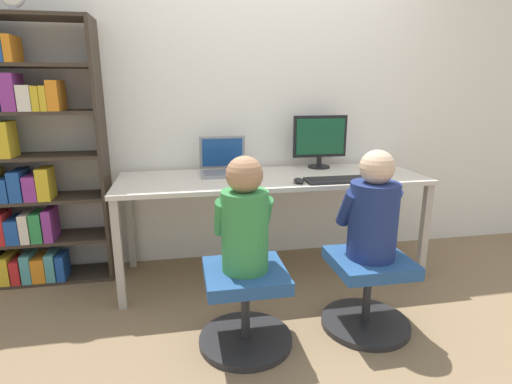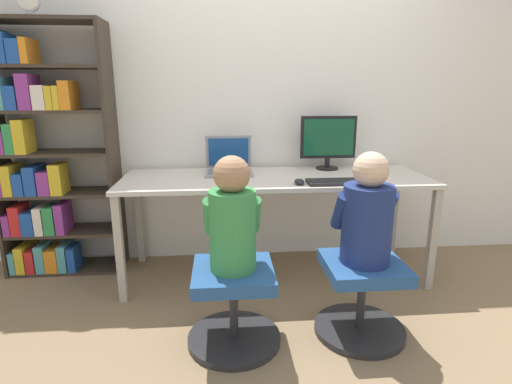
{
  "view_description": "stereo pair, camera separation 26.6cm",
  "coord_description": "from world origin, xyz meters",
  "px_view_note": "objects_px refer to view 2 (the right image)",
  "views": [
    {
      "loc": [
        -0.64,
        -2.39,
        1.38
      ],
      "look_at": [
        -0.16,
        0.14,
        0.7
      ],
      "focal_mm": 28.0,
      "sensor_mm": 36.0,
      "label": 1
    },
    {
      "loc": [
        -0.38,
        -2.42,
        1.38
      ],
      "look_at": [
        -0.16,
        0.14,
        0.7
      ],
      "focal_mm": 28.0,
      "sensor_mm": 36.0,
      "label": 2
    }
  ],
  "objects_px": {
    "office_chair_left": "(362,295)",
    "bookshelf": "(42,159)",
    "keyboard": "(340,182)",
    "person_at_laptop": "(232,219)",
    "desktop_monitor": "(328,142)",
    "person_at_monitor": "(367,215)",
    "office_chair_right": "(234,303)",
    "desk_clock": "(28,0)",
    "laptop": "(229,166)"
  },
  "relations": [
    {
      "from": "office_chair_left",
      "to": "bookshelf",
      "type": "height_order",
      "value": "bookshelf"
    },
    {
      "from": "keyboard",
      "to": "person_at_laptop",
      "type": "xyz_separation_m",
      "value": [
        -0.74,
        -0.57,
        -0.05
      ]
    },
    {
      "from": "desktop_monitor",
      "to": "person_at_monitor",
      "type": "relative_size",
      "value": 0.71
    },
    {
      "from": "keyboard",
      "to": "office_chair_right",
      "type": "bearing_deg",
      "value": -142.07
    },
    {
      "from": "desktop_monitor",
      "to": "office_chair_left",
      "type": "distance_m",
      "value": 1.27
    },
    {
      "from": "desktop_monitor",
      "to": "office_chair_right",
      "type": "height_order",
      "value": "desktop_monitor"
    },
    {
      "from": "keyboard",
      "to": "desk_clock",
      "type": "relative_size",
      "value": 2.59
    },
    {
      "from": "person_at_laptop",
      "to": "bookshelf",
      "type": "distance_m",
      "value": 1.7
    },
    {
      "from": "keyboard",
      "to": "person_at_laptop",
      "type": "distance_m",
      "value": 0.94
    },
    {
      "from": "keyboard",
      "to": "person_at_monitor",
      "type": "bearing_deg",
      "value": -91.15
    },
    {
      "from": "person_at_monitor",
      "to": "desk_clock",
      "type": "distance_m",
      "value": 2.51
    },
    {
      "from": "keyboard",
      "to": "office_chair_left",
      "type": "relative_size",
      "value": 0.86
    },
    {
      "from": "desktop_monitor",
      "to": "laptop",
      "type": "xyz_separation_m",
      "value": [
        -0.77,
        -0.09,
        -0.16
      ]
    },
    {
      "from": "person_at_monitor",
      "to": "desk_clock",
      "type": "relative_size",
      "value": 3.54
    },
    {
      "from": "keyboard",
      "to": "laptop",
      "type": "bearing_deg",
      "value": 151.34
    },
    {
      "from": "desktop_monitor",
      "to": "bookshelf",
      "type": "height_order",
      "value": "bookshelf"
    },
    {
      "from": "person_at_laptop",
      "to": "bookshelf",
      "type": "relative_size",
      "value": 0.33
    },
    {
      "from": "office_chair_right",
      "to": "person_at_monitor",
      "type": "distance_m",
      "value": 0.87
    },
    {
      "from": "keyboard",
      "to": "bookshelf",
      "type": "relative_size",
      "value": 0.24
    },
    {
      "from": "person_at_monitor",
      "to": "desktop_monitor",
      "type": "bearing_deg",
      "value": 87.39
    },
    {
      "from": "office_chair_left",
      "to": "desk_clock",
      "type": "xyz_separation_m",
      "value": [
        -2.0,
        0.93,
        1.69
      ]
    },
    {
      "from": "office_chair_left",
      "to": "person_at_laptop",
      "type": "distance_m",
      "value": 0.87
    },
    {
      "from": "laptop",
      "to": "person_at_laptop",
      "type": "xyz_separation_m",
      "value": [
        -0.0,
        -0.97,
        -0.09
      ]
    },
    {
      "from": "keyboard",
      "to": "office_chair_right",
      "type": "relative_size",
      "value": 0.86
    },
    {
      "from": "desktop_monitor",
      "to": "person_at_monitor",
      "type": "xyz_separation_m",
      "value": [
        -0.05,
        -1.03,
        -0.26
      ]
    },
    {
      "from": "desktop_monitor",
      "to": "desk_clock",
      "type": "relative_size",
      "value": 2.51
    },
    {
      "from": "desktop_monitor",
      "to": "desk_clock",
      "type": "height_order",
      "value": "desk_clock"
    },
    {
      "from": "office_chair_left",
      "to": "desk_clock",
      "type": "distance_m",
      "value": 2.78
    },
    {
      "from": "office_chair_right",
      "to": "person_at_monitor",
      "type": "bearing_deg",
      "value": 2.36
    },
    {
      "from": "desktop_monitor",
      "to": "office_chair_right",
      "type": "bearing_deg",
      "value": -126.08
    },
    {
      "from": "desktop_monitor",
      "to": "laptop",
      "type": "bearing_deg",
      "value": -173.64
    },
    {
      "from": "office_chair_left",
      "to": "bookshelf",
      "type": "distance_m",
      "value": 2.39
    },
    {
      "from": "office_chair_right",
      "to": "person_at_laptop",
      "type": "bearing_deg",
      "value": 90.0
    },
    {
      "from": "desktop_monitor",
      "to": "office_chair_right",
      "type": "relative_size",
      "value": 0.84
    },
    {
      "from": "office_chair_right",
      "to": "bookshelf",
      "type": "height_order",
      "value": "bookshelf"
    },
    {
      "from": "desktop_monitor",
      "to": "keyboard",
      "type": "xyz_separation_m",
      "value": [
        -0.04,
        -0.49,
        -0.2
      ]
    },
    {
      "from": "office_chair_left",
      "to": "desk_clock",
      "type": "relative_size",
      "value": 2.99
    },
    {
      "from": "desktop_monitor",
      "to": "keyboard",
      "type": "bearing_deg",
      "value": -94.24
    },
    {
      "from": "bookshelf",
      "to": "desk_clock",
      "type": "height_order",
      "value": "desk_clock"
    },
    {
      "from": "laptop",
      "to": "keyboard",
      "type": "distance_m",
      "value": 0.84
    },
    {
      "from": "laptop",
      "to": "keyboard",
      "type": "relative_size",
      "value": 0.77
    },
    {
      "from": "laptop",
      "to": "person_at_laptop",
      "type": "height_order",
      "value": "person_at_laptop"
    },
    {
      "from": "desktop_monitor",
      "to": "bookshelf",
      "type": "xyz_separation_m",
      "value": [
        -2.13,
        -0.04,
        -0.1
      ]
    },
    {
      "from": "office_chair_right",
      "to": "office_chair_left",
      "type": "bearing_deg",
      "value": 2.03
    },
    {
      "from": "laptop",
      "to": "keyboard",
      "type": "bearing_deg",
      "value": -28.66
    },
    {
      "from": "person_at_monitor",
      "to": "bookshelf",
      "type": "xyz_separation_m",
      "value": [
        -2.08,
        1.0,
        0.16
      ]
    },
    {
      "from": "keyboard",
      "to": "office_chair_right",
      "type": "height_order",
      "value": "keyboard"
    },
    {
      "from": "laptop",
      "to": "desk_clock",
      "type": "distance_m",
      "value": 1.69
    },
    {
      "from": "person_at_monitor",
      "to": "desk_clock",
      "type": "xyz_separation_m",
      "value": [
        -2.0,
        0.93,
        1.21
      ]
    },
    {
      "from": "office_chair_right",
      "to": "person_at_laptop",
      "type": "height_order",
      "value": "person_at_laptop"
    }
  ]
}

